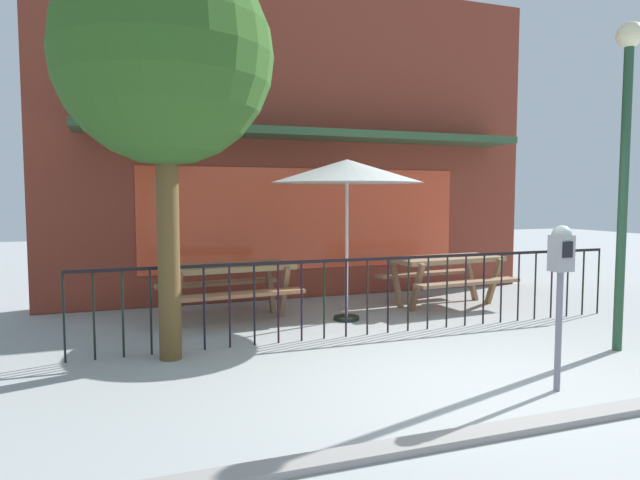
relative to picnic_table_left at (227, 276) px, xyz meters
The scene contains 10 objects.
ground 4.00m from the picnic_table_left, 65.85° to the right, with size 40.00×40.00×0.00m, color #9EA2A2.
pub_storefront 2.99m from the picnic_table_left, 42.61° to the left, with size 8.56×1.34×5.32m.
patio_fence_front 2.18m from the picnic_table_left, 42.17° to the right, with size 7.21×0.04×0.97m.
picnic_table_left is the anchor object (origin of this frame).
picnic_table_right 3.44m from the picnic_table_left, ahead, with size 1.91×1.51×0.79m.
patio_umbrella 2.21m from the picnic_table_left, 20.74° to the right, with size 2.10×2.10×2.24m.
parking_meter_near 4.50m from the picnic_table_left, 60.45° to the right, with size 0.18×0.17×1.47m.
street_tree 3.18m from the picnic_table_left, 118.71° to the right, with size 2.23×2.23×4.27m.
street_lamp 5.21m from the picnic_table_left, 38.78° to the right, with size 0.28×0.28×3.60m.
curb_edge 4.80m from the picnic_table_left, 70.13° to the right, with size 11.98×0.20×0.11m, color gray.
Camera 1 is at (-3.06, -4.12, 1.72)m, focal length 31.44 mm.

